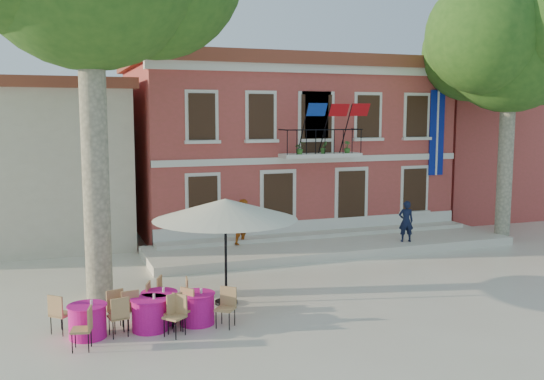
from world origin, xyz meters
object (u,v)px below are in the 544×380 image
Objects in this scene: cafe_table_0 at (197,307)px; cafe_table_3 at (150,313)px; cafe_table_2 at (87,319)px; patio_umbrella at (225,209)px; plane_tree_east at (511,46)px; pedestrian_orange at (244,222)px; pedestrian_navy at (406,221)px; cafe_table_1 at (159,305)px.

cafe_table_3 is at bearing -176.99° from cafe_table_0.
cafe_table_2 is at bearing -178.94° from cafe_table_0.
cafe_table_0 is 1.01× the size of cafe_table_2.
cafe_table_0 is at bearing -130.64° from patio_umbrella.
cafe_table_2 is (-16.42, -5.47, -7.32)m from plane_tree_east.
plane_tree_east reaches higher than pedestrian_orange.
patio_umbrella is at bearing 19.94° from cafe_table_2.
pedestrian_orange reaches higher than cafe_table_3.
pedestrian_navy is 13.05m from cafe_table_2.
pedestrian_navy is (-4.56, -0.05, -6.67)m from plane_tree_east.
cafe_table_3 is at bearing -123.39° from cafe_table_1.
cafe_table_0 is (-3.42, -7.00, -0.71)m from pedestrian_orange.
cafe_table_3 is (-1.15, -0.06, 0.00)m from cafe_table_0.
pedestrian_navy reaches higher than cafe_table_3.
cafe_table_1 is (-10.14, -4.96, -0.65)m from pedestrian_navy.
cafe_table_1 is at bearing -151.18° from pedestrian_orange.
pedestrian_navy is 0.92× the size of pedestrian_orange.
plane_tree_east is 5.67× the size of cafe_table_3.
cafe_table_0 and cafe_table_1 have the same top height.
plane_tree_east is 5.74× the size of cafe_table_2.
cafe_table_0 and cafe_table_2 have the same top height.
cafe_table_0 is at bearing -144.35° from pedestrian_orange.
cafe_table_1 is 1.02× the size of cafe_table_2.
cafe_table_1 is at bearing 154.43° from cafe_table_0.
cafe_table_1 is 1.01× the size of cafe_table_3.
pedestrian_orange is at bearing -0.34° from pedestrian_navy.
plane_tree_east reaches higher than cafe_table_1.
cafe_table_3 is (1.41, -0.01, 0.00)m from cafe_table_2.
pedestrian_navy is (8.20, 4.08, -1.50)m from patio_umbrella.
plane_tree_east is at bearing 20.06° from cafe_table_3.
cafe_table_2 is (-3.66, -1.33, -2.15)m from patio_umbrella.
patio_umbrella is 2.09× the size of cafe_table_3.
pedestrian_navy reaches higher than cafe_table_1.
cafe_table_2 is at bearing -161.59° from plane_tree_east.
cafe_table_2 is at bearing -165.32° from cafe_table_1.
pedestrian_orange is 0.91× the size of cafe_table_3.
plane_tree_east is at bearing 17.97° from patio_umbrella.
cafe_table_1 is (-0.84, 0.40, 0.00)m from cafe_table_0.
patio_umbrella is 2.73m from cafe_table_0.
pedestrian_orange is at bearing 57.14° from cafe_table_1.
cafe_table_0 is (-1.10, -1.28, -2.15)m from patio_umbrella.
pedestrian_navy is 0.84× the size of cafe_table_0.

